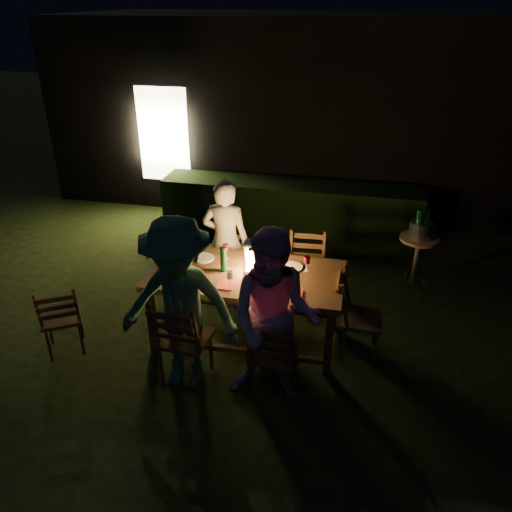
% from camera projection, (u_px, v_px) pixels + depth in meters
% --- Properties ---
extents(garden_envelope, '(40.00, 40.00, 3.20)m').
position_uv_depth(garden_envelope, '(336.00, 106.00, 9.64)').
color(garden_envelope, black).
rests_on(garden_envelope, ground).
extents(dining_table, '(2.07, 1.03, 0.86)m').
position_uv_depth(dining_table, '(246.00, 280.00, 5.35)').
color(dining_table, '#4A3418').
rests_on(dining_table, ground).
extents(chair_near_left, '(0.51, 0.54, 1.06)m').
position_uv_depth(chair_near_left, '(185.00, 353.00, 4.98)').
color(chair_near_left, '#4A3418').
rests_on(chair_near_left, ground).
extents(chair_near_right, '(0.47, 0.50, 0.97)m').
position_uv_depth(chair_near_right, '(274.00, 367.00, 4.82)').
color(chair_near_right, '#4A3418').
rests_on(chair_near_right, ground).
extents(chair_far_left, '(0.41, 0.44, 0.90)m').
position_uv_depth(chair_far_left, '(226.00, 280.00, 6.33)').
color(chair_far_left, '#4A3418').
rests_on(chair_far_left, ground).
extents(chair_far_right, '(0.47, 0.50, 0.99)m').
position_uv_depth(chair_far_right, '(304.00, 287.00, 6.14)').
color(chair_far_right, '#4A3418').
rests_on(chair_far_right, ground).
extents(chair_end, '(0.47, 0.44, 0.98)m').
position_uv_depth(chair_end, '(358.00, 330.00, 5.34)').
color(chair_end, '#4A3418').
rests_on(chair_end, ground).
extents(chair_spare, '(0.57, 0.58, 0.91)m').
position_uv_depth(chair_spare, '(64.00, 329.00, 5.40)').
color(chair_spare, '#4A3418').
rests_on(chair_spare, ground).
extents(person_house_side, '(0.58, 0.38, 1.59)m').
position_uv_depth(person_house_side, '(226.00, 241.00, 6.13)').
color(person_house_side, '#E9E9C6').
rests_on(person_house_side, ground).
extents(person_opp_right, '(0.86, 0.67, 1.77)m').
position_uv_depth(person_opp_right, '(274.00, 320.00, 4.50)').
color(person_opp_right, '#C889B5').
rests_on(person_opp_right, ground).
extents(person_opp_left, '(1.17, 0.68, 1.81)m').
position_uv_depth(person_opp_left, '(180.00, 306.00, 4.66)').
color(person_opp_left, '#366C4D').
rests_on(person_opp_left, ground).
extents(lantern, '(0.16, 0.16, 0.35)m').
position_uv_depth(lantern, '(252.00, 258.00, 5.27)').
color(lantern, white).
rests_on(lantern, dining_table).
extents(plate_far_left, '(0.25, 0.25, 0.01)m').
position_uv_depth(plate_far_left, '(203.00, 258.00, 5.60)').
color(plate_far_left, white).
rests_on(plate_far_left, dining_table).
extents(plate_near_left, '(0.25, 0.25, 0.01)m').
position_uv_depth(plate_near_left, '(190.00, 277.00, 5.22)').
color(plate_near_left, white).
rests_on(plate_near_left, dining_table).
extents(plate_far_right, '(0.25, 0.25, 0.01)m').
position_uv_depth(plate_far_right, '(291.00, 267.00, 5.41)').
color(plate_far_right, white).
rests_on(plate_far_right, dining_table).
extents(plate_near_right, '(0.25, 0.25, 0.01)m').
position_uv_depth(plate_near_right, '(285.00, 288.00, 5.03)').
color(plate_near_right, white).
rests_on(plate_near_right, dining_table).
extents(wineglass_a, '(0.06, 0.06, 0.18)m').
position_uv_depth(wineglass_a, '(226.00, 251.00, 5.57)').
color(wineglass_a, '#59070F').
rests_on(wineglass_a, dining_table).
extents(wineglass_b, '(0.06, 0.06, 0.18)m').
position_uv_depth(wineglass_b, '(178.00, 264.00, 5.30)').
color(wineglass_b, '#59070F').
rests_on(wineglass_b, dining_table).
extents(wineglass_c, '(0.06, 0.06, 0.18)m').
position_uv_depth(wineglass_c, '(269.00, 282.00, 4.97)').
color(wineglass_c, '#59070F').
rests_on(wineglass_c, dining_table).
extents(wineglass_d, '(0.06, 0.06, 0.18)m').
position_uv_depth(wineglass_d, '(307.00, 264.00, 5.31)').
color(wineglass_d, '#59070F').
rests_on(wineglass_d, dining_table).
extents(wineglass_e, '(0.06, 0.06, 0.18)m').
position_uv_depth(wineglass_e, '(230.00, 279.00, 5.03)').
color(wineglass_e, silver).
rests_on(wineglass_e, dining_table).
extents(bottle_table, '(0.07, 0.07, 0.28)m').
position_uv_depth(bottle_table, '(223.00, 259.00, 5.29)').
color(bottle_table, '#0F471E').
rests_on(bottle_table, dining_table).
extents(napkin_left, '(0.18, 0.14, 0.01)m').
position_uv_depth(napkin_left, '(225.00, 286.00, 5.06)').
color(napkin_left, red).
rests_on(napkin_left, dining_table).
extents(napkin_right, '(0.18, 0.14, 0.01)m').
position_uv_depth(napkin_right, '(293.00, 293.00, 4.95)').
color(napkin_right, red).
rests_on(napkin_right, dining_table).
extents(phone, '(0.14, 0.07, 0.01)m').
position_uv_depth(phone, '(182.00, 281.00, 5.16)').
color(phone, black).
rests_on(phone, dining_table).
extents(side_table, '(0.51, 0.51, 0.68)m').
position_uv_depth(side_table, '(419.00, 243.00, 6.54)').
color(side_table, brown).
rests_on(side_table, ground).
extents(ice_bucket, '(0.30, 0.30, 0.22)m').
position_uv_depth(ice_bucket, '(421.00, 230.00, 6.45)').
color(ice_bucket, '#A5A8AD').
rests_on(ice_bucket, side_table).
extents(bottle_bucket_a, '(0.07, 0.07, 0.32)m').
position_uv_depth(bottle_bucket_a, '(418.00, 227.00, 6.40)').
color(bottle_bucket_a, '#0F471E').
rests_on(bottle_bucket_a, side_table).
extents(bottle_bucket_b, '(0.07, 0.07, 0.32)m').
position_uv_depth(bottle_bucket_b, '(425.00, 225.00, 6.45)').
color(bottle_bucket_b, '#0F471E').
rests_on(bottle_bucket_b, side_table).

